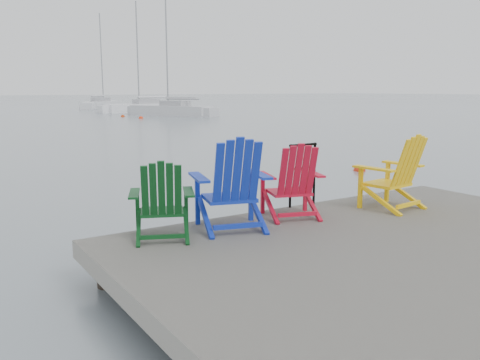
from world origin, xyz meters
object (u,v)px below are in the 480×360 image
sailboat_far (143,108)px  chair_green (162,200)px  chair_red (292,181)px  chair_yellow (395,172)px  sailboat_mid (102,105)px  chair_blue (232,184)px  buoy_a (359,171)px  handrail (303,168)px  buoy_c (123,117)px  sailboat_near (172,111)px  buoy_d (141,119)px

sailboat_far → chair_green: bearing=150.2°
chair_red → sailboat_far: sailboat_far is taller
chair_yellow → sailboat_mid: bearing=69.2°
chair_green → chair_blue: bearing=18.4°
chair_green → buoy_a: (7.70, 4.48, -0.95)m
chair_blue → chair_green: bearing=-169.0°
chair_yellow → sailboat_mid: 55.23m
sailboat_mid → sailboat_far: (0.01, -12.36, 0.00)m
chair_green → handrail: bearing=34.7°
sailboat_far → buoy_c: sailboat_far is taller
buoy_a → handrail: bearing=-142.9°
sailboat_mid → chair_yellow: bearing=-63.4°
chair_blue → chair_red: chair_blue is taller
sailboat_far → chair_red: bearing=152.4°
sailboat_mid → handrail: bearing=-64.6°
handrail → chair_green: handrail is taller
chair_yellow → buoy_c: chair_yellow is taller
sailboat_near → sailboat_far: bearing=62.2°
chair_blue → sailboat_far: bearing=85.8°
chair_green → buoy_a: size_ratio=2.76×
chair_green → chair_blue: (0.86, -0.08, 0.11)m
sailboat_near → chair_red: bearing=-138.3°
chair_blue → buoy_a: 8.29m
chair_yellow → buoy_a: (4.36, 4.87, -1.02)m
chair_yellow → sailboat_near: 36.60m
chair_red → buoy_a: bearing=56.3°
chair_yellow → buoy_c: size_ratio=3.19×
chair_blue → buoy_c: bearing=88.6°
sailboat_far → buoy_c: 8.26m
chair_green → chair_yellow: 3.36m
chair_blue → buoy_d: chair_blue is taller
handrail → chair_red: bearing=-140.0°
chair_green → buoy_a: chair_green is taller
sailboat_far → buoy_a: sailboat_far is taller
sailboat_mid → sailboat_far: 12.36m
handrail → buoy_c: (9.43, 33.57, -1.04)m
handrail → buoy_d: bearing=72.3°
chair_blue → sailboat_mid: sailboat_mid is taller
buoy_d → chair_blue: bearing=-109.9°
sailboat_near → buoy_a: size_ratio=32.80×
chair_red → buoy_a: size_ratio=3.00×
sailboat_far → sailboat_near: bearing=169.7°
chair_yellow → buoy_a: chair_yellow is taller
chair_blue → chair_red: (0.96, 0.07, -0.07)m
chair_yellow → sailboat_mid: (12.98, 53.68, -0.66)m
buoy_c → buoy_d: 3.07m
chair_green → buoy_d: 33.27m
sailboat_near → sailboat_far: sailboat_near is taller
chair_blue → chair_red: bearing=20.6°
chair_blue → chair_red: size_ratio=1.14×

